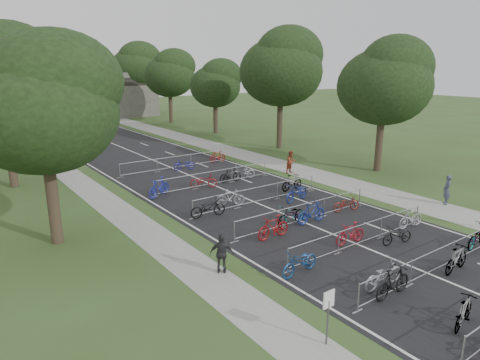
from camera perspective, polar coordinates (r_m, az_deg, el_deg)
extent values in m
cube|color=black|center=(57.40, -19.89, 5.98)|extent=(11.00, 140.00, 0.01)
cube|color=gray|center=(60.07, -12.53, 6.90)|extent=(3.00, 140.00, 0.01)
cube|color=gray|center=(55.83, -27.28, 4.96)|extent=(2.00, 140.00, 0.01)
cube|color=silver|center=(57.40, -19.89, 5.98)|extent=(0.12, 140.00, 0.00)
cube|color=#4B4943|center=(74.93, -14.86, 10.26)|extent=(8.00, 8.00, 5.00)
cube|color=black|center=(71.39, -23.81, 11.77)|extent=(30.00, 8.00, 1.20)
cube|color=#4B4943|center=(67.66, -23.17, 12.57)|extent=(30.00, 0.40, 0.90)
cube|color=#4B4943|center=(75.07, -24.55, 12.57)|extent=(30.00, 0.40, 0.90)
cylinder|color=#4C4C51|center=(13.86, 11.58, -18.16)|extent=(0.06, 0.06, 1.50)
cube|color=white|center=(13.44, 11.76, -15.30)|extent=(0.45, 0.04, 0.55)
cylinder|color=#33261C|center=(21.91, -23.67, -2.56)|extent=(0.56, 0.56, 4.20)
ellipsoid|color=black|center=(21.12, -24.85, 8.14)|extent=(6.72, 6.72, 5.51)
sphere|color=black|center=(20.67, -23.33, 11.94)|extent=(5.38, 5.38, 5.38)
sphere|color=black|center=(21.62, -26.18, 5.87)|extent=(4.37, 4.37, 4.37)
cylinder|color=#33261C|center=(35.76, 18.07, 4.69)|extent=(0.56, 0.56, 4.48)
ellipsoid|color=black|center=(35.28, 18.66, 11.71)|extent=(7.17, 7.17, 5.88)
sphere|color=black|center=(35.45, 20.12, 13.92)|extent=(5.73, 5.73, 5.73)
sphere|color=black|center=(35.23, 17.39, 10.34)|extent=(4.66, 4.66, 4.66)
cylinder|color=#33261C|center=(33.40, -28.33, 3.12)|extent=(0.56, 0.56, 4.72)
ellipsoid|color=black|center=(32.90, -29.35, 11.02)|extent=(7.56, 7.56, 6.20)
sphere|color=black|center=(32.46, -28.51, 13.78)|extent=(6.05, 6.05, 6.05)
cylinder|color=#33261C|center=(43.75, 5.31, 7.58)|extent=(0.56, 0.56, 5.11)
ellipsoid|color=black|center=(43.38, 5.48, 14.15)|extent=(8.18, 8.18, 6.70)
sphere|color=black|center=(43.40, 6.61, 16.28)|extent=(6.54, 6.54, 6.54)
sphere|color=black|center=(43.46, 4.49, 12.83)|extent=(5.31, 5.31, 5.31)
cylinder|color=#33261C|center=(53.37, -3.28, 8.31)|extent=(0.56, 0.56, 3.85)
ellipsoid|color=black|center=(53.05, -3.34, 12.36)|extent=(6.16, 6.16, 5.05)
sphere|color=black|center=(52.91, -2.50, 13.70)|extent=(4.93, 4.93, 4.93)
sphere|color=black|center=(53.25, -4.09, 11.52)|extent=(4.00, 4.00, 4.00)
cylinder|color=#33261C|center=(63.71, -9.22, 9.54)|extent=(0.56, 0.56, 4.48)
ellipsoid|color=black|center=(63.45, -9.39, 13.49)|extent=(7.17, 7.17, 5.88)
sphere|color=black|center=(63.25, -8.73, 14.81)|extent=(5.73, 5.73, 5.73)
sphere|color=black|center=(63.70, -9.97, 12.66)|extent=(4.66, 4.66, 4.66)
cylinder|color=#33261C|center=(74.55, -13.48, 10.37)|extent=(0.56, 0.56, 5.11)
ellipsoid|color=black|center=(74.34, -13.73, 14.21)|extent=(8.18, 8.18, 6.70)
sphere|color=black|center=(74.11, -13.21, 15.50)|extent=(6.54, 6.54, 6.54)
sphere|color=black|center=(74.63, -14.19, 13.40)|extent=(5.31, 5.31, 5.31)
cylinder|color=#33261C|center=(85.77, -16.62, 10.31)|extent=(0.56, 0.56, 3.85)
ellipsoid|color=black|center=(85.57, -16.82, 12.82)|extent=(6.16, 6.16, 5.05)
sphere|color=black|center=(85.28, -16.38, 13.68)|extent=(4.93, 4.93, 4.93)
sphere|color=black|center=(85.91, -17.21, 12.29)|extent=(4.00, 4.00, 4.00)
cylinder|color=#33261C|center=(97.12, -19.08, 10.80)|extent=(0.56, 0.56, 4.48)
ellipsoid|color=black|center=(96.94, -19.31, 13.39)|extent=(7.17, 7.17, 5.88)
sphere|color=black|center=(96.63, -18.94, 14.27)|extent=(5.73, 5.73, 5.73)
sphere|color=black|center=(97.29, -19.63, 12.83)|extent=(4.66, 4.66, 4.66)
cylinder|color=#A2A5AA|center=(14.21, 27.55, -19.79)|extent=(0.05, 0.05, 1.10)
cylinder|color=#A2A5AA|center=(19.05, 24.46, -8.63)|extent=(9.20, 0.04, 0.04)
cylinder|color=#A2A5AA|center=(19.40, 24.18, -10.99)|extent=(9.20, 0.04, 0.04)
cylinder|color=#A2A5AA|center=(15.76, 15.52, -14.89)|extent=(0.05, 0.05, 1.10)
cube|color=#A2A5AA|center=(16.03, 15.38, -16.55)|extent=(0.50, 0.08, 0.03)
cylinder|color=#A2A5AA|center=(18.03, 21.78, -11.44)|extent=(0.05, 0.05, 1.10)
cube|color=#A2A5AA|center=(18.26, 21.62, -12.95)|extent=(0.50, 0.08, 0.03)
cylinder|color=#A2A5AA|center=(20.51, 26.49, -8.71)|extent=(0.05, 0.05, 1.10)
cube|color=#A2A5AA|center=(20.72, 26.31, -10.07)|extent=(0.50, 0.08, 0.03)
cylinder|color=#A2A5AA|center=(20.86, 15.91, -5.76)|extent=(9.20, 0.04, 0.04)
cylinder|color=#A2A5AA|center=(21.18, 15.74, -7.96)|extent=(9.20, 0.04, 0.04)
cylinder|color=#A2A5AA|center=(17.90, 6.40, -10.57)|extent=(0.05, 0.05, 1.10)
cube|color=#A2A5AA|center=(18.14, 6.35, -12.09)|extent=(0.50, 0.08, 0.03)
cylinder|color=#A2A5AA|center=(19.93, 13.02, -8.11)|extent=(0.05, 0.05, 1.10)
cube|color=#A2A5AA|center=(20.14, 12.93, -9.51)|extent=(0.50, 0.08, 0.03)
cylinder|color=#A2A5AA|center=(22.20, 18.30, -6.05)|extent=(0.05, 0.05, 1.10)
cube|color=#A2A5AA|center=(22.39, 18.18, -7.33)|extent=(0.50, 0.08, 0.03)
cylinder|color=#A2A5AA|center=(24.64, 22.53, -4.35)|extent=(0.05, 0.05, 1.10)
cube|color=#A2A5AA|center=(24.81, 22.40, -5.52)|extent=(0.50, 0.08, 0.03)
cylinder|color=#A2A5AA|center=(23.22, 8.58, -3.18)|extent=(9.20, 0.04, 0.04)
cylinder|color=#A2A5AA|center=(23.51, 8.49, -5.19)|extent=(9.20, 0.04, 0.04)
cylinder|color=#A2A5AA|center=(20.61, -0.75, -6.90)|extent=(0.05, 0.05, 1.10)
cube|color=#A2A5AA|center=(20.81, -0.74, -8.27)|extent=(0.50, 0.08, 0.03)
cylinder|color=#A2A5AA|center=(22.39, 5.70, -5.14)|extent=(0.05, 0.05, 1.10)
cube|color=#A2A5AA|center=(22.58, 5.67, -6.41)|extent=(0.50, 0.08, 0.03)
cylinder|color=#A2A5AA|center=(24.43, 11.11, -3.60)|extent=(0.05, 0.05, 1.10)
cube|color=#A2A5AA|center=(24.61, 11.05, -4.78)|extent=(0.50, 0.08, 0.03)
cylinder|color=#A2A5AA|center=(26.67, 15.64, -2.28)|extent=(0.05, 0.05, 1.10)
cube|color=#A2A5AA|center=(26.83, 15.56, -3.37)|extent=(0.50, 0.08, 0.03)
cylinder|color=#A2A5AA|center=(26.08, 2.44, -0.96)|extent=(9.20, 0.04, 0.04)
cylinder|color=#A2A5AA|center=(26.34, 2.42, -2.78)|extent=(9.20, 0.04, 0.04)
cylinder|color=#A2A5AA|center=(23.78, -6.32, -3.92)|extent=(0.05, 0.05, 1.10)
cube|color=#A2A5AA|center=(23.96, -6.29, -5.13)|extent=(0.50, 0.08, 0.03)
cylinder|color=#A2A5AA|center=(25.34, -0.29, -2.61)|extent=(0.05, 0.05, 1.10)
cube|color=#A2A5AA|center=(25.51, -0.29, -3.76)|extent=(0.50, 0.08, 0.03)
cylinder|color=#A2A5AA|center=(27.16, 4.97, -1.44)|extent=(0.05, 0.05, 1.10)
cube|color=#A2A5AA|center=(27.32, 4.95, -2.52)|extent=(0.50, 0.08, 0.03)
cylinder|color=#A2A5AA|center=(29.19, 9.54, -0.42)|extent=(0.05, 0.05, 1.10)
cube|color=#A2A5AA|center=(29.34, 9.49, -1.42)|extent=(0.50, 0.08, 0.03)
cylinder|color=#A2A5AA|center=(30.02, -3.48, 1.19)|extent=(9.20, 0.04, 0.04)
cylinder|color=#A2A5AA|center=(30.25, -3.45, -0.41)|extent=(9.20, 0.04, 0.04)
cylinder|color=#A2A5AA|center=(28.05, -11.41, -1.16)|extent=(0.05, 0.05, 1.10)
cube|color=#A2A5AA|center=(28.20, -11.35, -2.20)|extent=(0.50, 0.08, 0.03)
cylinder|color=#A2A5AA|center=(29.39, -5.98, -0.18)|extent=(0.05, 0.05, 1.10)
cube|color=#A2A5AA|center=(29.53, -5.95, -1.19)|extent=(0.50, 0.08, 0.03)
cylinder|color=#A2A5AA|center=(30.97, -1.07, 0.70)|extent=(0.05, 0.05, 1.10)
cube|color=#A2A5AA|center=(31.11, -1.07, -0.26)|extent=(0.50, 0.08, 0.03)
cylinder|color=#A2A5AA|center=(32.76, 3.33, 1.48)|extent=(0.05, 0.05, 1.10)
cube|color=#A2A5AA|center=(32.89, 3.32, 0.58)|extent=(0.50, 0.08, 0.03)
cylinder|color=#A2A5AA|center=(35.11, -8.76, 3.10)|extent=(9.20, 0.04, 0.04)
cylinder|color=#A2A5AA|center=(35.30, -8.70, 1.72)|extent=(9.20, 0.04, 0.04)
cylinder|color=#A2A5AA|center=(33.44, -15.73, 1.21)|extent=(0.05, 0.05, 1.10)
cube|color=#A2A5AA|center=(33.57, -15.67, 0.33)|extent=(0.50, 0.08, 0.03)
cylinder|color=#A2A5AA|center=(34.57, -10.98, 1.95)|extent=(0.05, 0.05, 1.10)
cube|color=#A2A5AA|center=(34.69, -10.94, 1.09)|extent=(0.50, 0.08, 0.03)
cylinder|color=#A2A5AA|center=(35.92, -6.56, 2.63)|extent=(0.05, 0.05, 1.10)
cube|color=#A2A5AA|center=(36.04, -6.53, 1.80)|extent=(0.50, 0.08, 0.03)
cylinder|color=#A2A5AA|center=(37.48, -2.47, 3.25)|extent=(0.05, 0.05, 1.10)
cube|color=#A2A5AA|center=(37.60, -2.46, 2.45)|extent=(0.50, 0.08, 0.03)
imported|color=#A2A5AA|center=(16.23, 27.69, -15.37)|extent=(1.79, 0.83, 1.04)
imported|color=black|center=(17.01, 19.72, -12.75)|extent=(1.94, 0.55, 1.17)
imported|color=gray|center=(17.58, 18.56, -11.86)|extent=(2.07, 0.76, 1.08)
imported|color=#A2A5AA|center=(19.93, 26.91, -9.42)|extent=(1.89, 0.66, 1.12)
imported|color=#A2A5AA|center=(22.99, 29.04, -6.56)|extent=(2.10, 0.94, 1.07)
imported|color=navy|center=(17.83, 8.03, -10.81)|extent=(2.08, 0.90, 1.06)
imported|color=maroon|center=(21.09, 14.48, -6.92)|extent=(1.82, 0.68, 1.07)
imported|color=black|center=(21.75, 20.25, -6.95)|extent=(1.81, 0.94, 0.91)
imported|color=#97969D|center=(24.11, 21.82, -4.75)|extent=(1.80, 0.64, 1.06)
imported|color=maroon|center=(21.10, 4.45, -6.31)|extent=(1.94, 0.56, 1.17)
imported|color=#A2A5AA|center=(22.92, 6.84, -4.70)|extent=(2.17, 1.05, 1.09)
imported|color=navy|center=(23.32, 9.51, -4.34)|extent=(1.97, 0.62, 1.17)
imported|color=maroon|center=(25.67, 13.99, -3.07)|extent=(1.83, 1.00, 0.91)
imported|color=black|center=(23.99, -4.30, -3.71)|extent=(2.16, 1.04, 1.09)
imported|color=#94959B|center=(25.82, -1.28, -2.35)|extent=(1.75, 1.23, 1.03)
imported|color=navy|center=(26.90, 7.60, -1.66)|extent=(2.27, 1.20, 1.13)
imported|color=#A2A5AA|center=(29.11, 6.94, -0.35)|extent=(1.87, 0.61, 1.11)
imported|color=#1C289C|center=(28.03, -10.74, -0.96)|extent=(2.13, 1.50, 1.26)
imported|color=maroon|center=(29.71, -4.87, -0.11)|extent=(1.95, 1.42, 0.97)
imported|color=black|center=(31.00, -1.30, 0.64)|extent=(1.75, 0.74, 1.02)
imported|color=#A6A6AD|center=(31.95, 0.39, 1.04)|extent=(1.97, 1.24, 0.98)
imported|color=#1F1B98|center=(34.84, -7.45, 2.07)|extent=(1.86, 0.91, 0.93)
imported|color=maroon|center=(37.49, -3.02, 3.16)|extent=(1.66, 0.49, 0.99)
imported|color=#384054|center=(28.84, 25.86, -1.21)|extent=(0.78, 0.78, 1.83)
imported|color=maroon|center=(33.70, 6.82, 2.39)|extent=(0.92, 0.74, 1.78)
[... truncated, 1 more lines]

